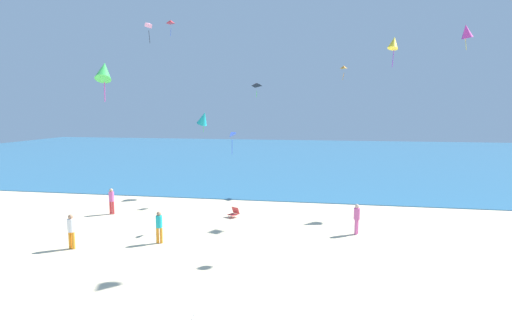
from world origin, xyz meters
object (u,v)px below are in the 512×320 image
at_px(person_1, 112,199).
at_px(kite_blue, 231,134).
at_px(person_3, 357,217).
at_px(kite_teal, 203,118).
at_px(kite_magenta, 467,31).
at_px(kite_green, 104,71).
at_px(person_2, 159,225).
at_px(kite_red, 170,22).
at_px(kite_pink, 150,25).
at_px(beach_chair_far_right, 201,318).
at_px(kite_orange, 344,67).
at_px(person_0, 71,229).
at_px(kite_black, 256,85).
at_px(beach_chair_mid_beach, 234,213).
at_px(kite_yellow, 394,43).

distance_m(person_1, kite_blue, 9.28).
relative_size(person_3, kite_teal, 1.00).
bearing_deg(kite_magenta, kite_green, -137.66).
bearing_deg(kite_blue, person_2, -126.34).
relative_size(person_2, kite_red, 1.21).
height_order(person_1, kite_pink, kite_pink).
relative_size(beach_chair_far_right, kite_pink, 0.48).
xyz_separation_m(person_3, kite_orange, (-0.58, 12.60, 9.05)).
bearing_deg(person_0, person_3, 117.94).
bearing_deg(person_3, kite_red, 165.77).
height_order(person_0, kite_magenta, kite_magenta).
distance_m(beach_chair_far_right, kite_magenta, 25.31).
height_order(person_3, kite_orange, kite_orange).
xyz_separation_m(person_1, person_3, (15.11, -1.68, -0.00)).
bearing_deg(person_0, kite_blue, 137.43).
bearing_deg(beach_chair_far_right, kite_black, 104.80).
height_order(person_1, kite_teal, kite_teal).
distance_m(beach_chair_mid_beach, kite_red, 18.50).
distance_m(beach_chair_far_right, kite_teal, 20.94).
xyz_separation_m(person_0, kite_teal, (2.42, 13.51, 4.98)).
height_order(person_3, kite_yellow, kite_yellow).
distance_m(person_3, kite_green, 14.38).
relative_size(person_0, kite_magenta, 0.98).
relative_size(kite_pink, kite_teal, 0.88).
distance_m(person_2, kite_yellow, 14.61).
distance_m(person_3, kite_teal, 14.98).
relative_size(beach_chair_far_right, beach_chair_mid_beach, 0.90).
bearing_deg(kite_orange, person_0, -126.70).
bearing_deg(kite_red, kite_orange, 2.02).
bearing_deg(beach_chair_mid_beach, person_3, 102.45).
xyz_separation_m(kite_blue, kite_teal, (-4.16, 8.16, 0.69)).
distance_m(kite_red, kite_orange, 14.93).
bearing_deg(kite_green, person_1, 119.24).
bearing_deg(person_1, kite_yellow, -93.80).
bearing_deg(kite_orange, kite_red, -177.98).
height_order(person_0, person_3, person_0).
bearing_deg(beach_chair_far_right, person_3, 73.38).
distance_m(kite_orange, kite_teal, 11.97).
relative_size(beach_chair_far_right, kite_yellow, 0.45).
bearing_deg(kite_pink, kite_magenta, 6.82).
height_order(beach_chair_mid_beach, person_1, person_1).
bearing_deg(person_1, kite_red, 3.14).
distance_m(beach_chair_mid_beach, kite_yellow, 13.26).
distance_m(kite_blue, kite_black, 8.08).
bearing_deg(kite_orange, beach_chair_mid_beach, -122.89).
distance_m(person_1, kite_yellow, 18.96).
relative_size(person_1, kite_red, 1.24).
xyz_separation_m(person_1, kite_black, (8.24, 6.28, 7.47)).
bearing_deg(kite_red, kite_green, -75.67).
bearing_deg(kite_teal, kite_pink, -132.12).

